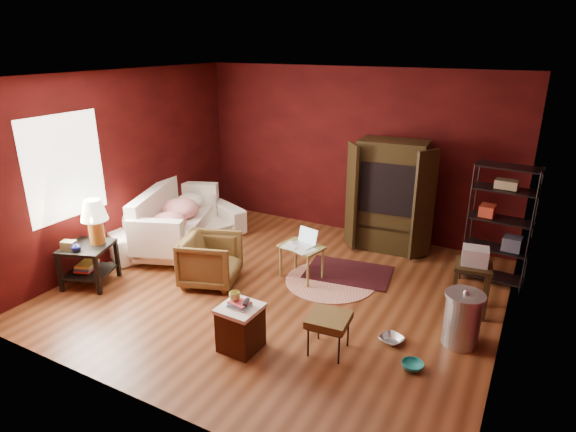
% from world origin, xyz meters
% --- Properties ---
extents(room, '(5.54, 5.04, 2.84)m').
position_xyz_m(room, '(-0.04, -0.01, 1.40)').
color(room, brown).
rests_on(room, ground).
extents(sofa, '(1.48, 2.31, 0.87)m').
position_xyz_m(sofa, '(-2.30, 0.57, 0.44)').
color(sofa, white).
rests_on(sofa, ground).
extents(armchair, '(0.89, 0.92, 0.75)m').
position_xyz_m(armchair, '(-0.95, -0.28, 0.38)').
color(armchair, black).
rests_on(armchair, ground).
extents(pet_bowl_steel, '(0.26, 0.15, 0.26)m').
position_xyz_m(pet_bowl_steel, '(1.68, -0.47, 0.13)').
color(pet_bowl_steel, '#AFB0B6').
rests_on(pet_bowl_steel, ground).
extents(pet_bowl_turquoise, '(0.23, 0.10, 0.23)m').
position_xyz_m(pet_bowl_turquoise, '(2.01, -0.82, 0.11)').
color(pet_bowl_turquoise, teal).
rests_on(pet_bowl_turquoise, ground).
extents(vase, '(0.16, 0.16, 0.13)m').
position_xyz_m(vase, '(-2.36, -1.29, 0.64)').
color(vase, '#0D1041').
rests_on(vase, side_table).
extents(mug, '(0.15, 0.14, 0.12)m').
position_xyz_m(mug, '(0.19, -1.36, 0.64)').
color(mug, '#DAD56A').
rests_on(mug, hamper).
extents(side_table, '(0.77, 0.77, 1.20)m').
position_xyz_m(side_table, '(-2.37, -1.03, 0.72)').
color(side_table, black).
rests_on(side_table, ground).
extents(sofa_cushions, '(1.52, 2.25, 0.88)m').
position_xyz_m(sofa_cushions, '(-2.28, 0.52, 0.43)').
color(sofa_cushions, white).
rests_on(sofa_cushions, sofa).
extents(hamper, '(0.44, 0.44, 0.60)m').
position_xyz_m(hamper, '(0.26, -1.37, 0.27)').
color(hamper, '#482210').
rests_on(hamper, ground).
extents(footstool, '(0.47, 0.47, 0.44)m').
position_xyz_m(footstool, '(1.12, -0.96, 0.38)').
color(footstool, black).
rests_on(footstool, ground).
extents(rug_round, '(1.63, 1.63, 0.01)m').
position_xyz_m(rug_round, '(0.50, 0.53, 0.01)').
color(rug_round, beige).
rests_on(rug_round, ground).
extents(rug_oriental, '(1.31, 0.97, 0.01)m').
position_xyz_m(rug_oriental, '(0.63, 0.89, 0.02)').
color(rug_oriental, '#451217').
rests_on(rug_oriental, ground).
extents(laptop_desk, '(0.66, 0.55, 0.72)m').
position_xyz_m(laptop_desk, '(0.09, 0.44, 0.44)').
color(laptop_desk, olive).
rests_on(laptop_desk, ground).
extents(tv_armoire, '(1.39, 0.80, 1.77)m').
position_xyz_m(tv_armoire, '(0.84, 2.02, 0.92)').
color(tv_armoire, '#2E200D').
rests_on(tv_armoire, ground).
extents(wire_shelving, '(0.84, 0.42, 1.67)m').
position_xyz_m(wire_shelving, '(2.50, 1.61, 0.92)').
color(wire_shelving, black).
rests_on(wire_shelving, ground).
extents(small_stand, '(0.48, 0.48, 0.86)m').
position_xyz_m(small_stand, '(2.32, 0.64, 0.64)').
color(small_stand, '#2E200D').
rests_on(small_stand, ground).
extents(trash_can, '(0.53, 0.53, 0.67)m').
position_xyz_m(trash_can, '(2.36, -0.13, 0.32)').
color(trash_can, silver).
rests_on(trash_can, ground).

